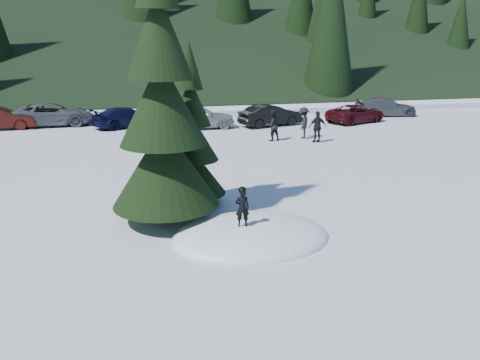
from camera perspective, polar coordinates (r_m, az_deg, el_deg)
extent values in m
plane|color=white|center=(13.29, 1.37, -7.00)|extent=(200.00, 200.00, 0.00)
ellipsoid|color=white|center=(13.29, 1.37, -7.00)|extent=(4.48, 3.52, 0.96)
cylinder|color=black|center=(14.38, -8.96, -2.37)|extent=(0.38, 0.38, 1.40)
cone|color=black|center=(14.07, -9.15, 1.84)|extent=(3.20, 3.20, 2.46)
cone|color=black|center=(13.73, -9.51, 9.37)|extent=(2.54, 2.54, 2.46)
cone|color=black|center=(13.63, -9.89, 17.15)|extent=(1.88, 1.88, 2.46)
cylinder|color=black|center=(15.86, -5.73, -1.22)|extent=(0.26, 0.26, 1.00)
cone|color=black|center=(15.67, -5.80, 1.08)|extent=(2.20, 2.20, 1.52)
cone|color=black|center=(15.41, -5.92, 5.20)|extent=(1.75, 1.75, 1.52)
cone|color=black|center=(15.23, -6.05, 9.45)|extent=(1.29, 1.29, 1.52)
cone|color=black|center=(15.14, -6.18, 13.77)|extent=(0.84, 0.84, 1.52)
imported|color=black|center=(12.62, 0.29, -3.40)|extent=(0.41, 0.30, 1.05)
imported|color=black|center=(26.20, 3.97, 6.67)|extent=(0.97, 0.83, 1.74)
imported|color=black|center=(26.03, 9.43, 6.41)|extent=(1.04, 0.51, 1.72)
imported|color=black|center=(27.08, 7.74, 6.92)|extent=(1.09, 1.32, 1.78)
imported|color=#350C09|center=(33.24, -27.23, 6.68)|extent=(4.39, 1.92, 1.40)
imported|color=#55595E|center=(33.43, -21.97, 7.43)|extent=(5.48, 2.73, 1.49)
imported|color=black|center=(31.39, -13.63, 7.45)|extent=(4.78, 3.48, 1.29)
imported|color=gray|center=(30.00, -5.09, 7.69)|extent=(4.66, 2.19, 1.54)
imported|color=black|center=(31.03, 3.77, 7.88)|extent=(4.48, 2.56, 1.40)
imported|color=#3E0B11|center=(33.32, 13.94, 7.87)|extent=(4.81, 3.45, 1.22)
imported|color=#4E5056|center=(36.97, 17.30, 8.51)|extent=(4.84, 2.52, 1.34)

